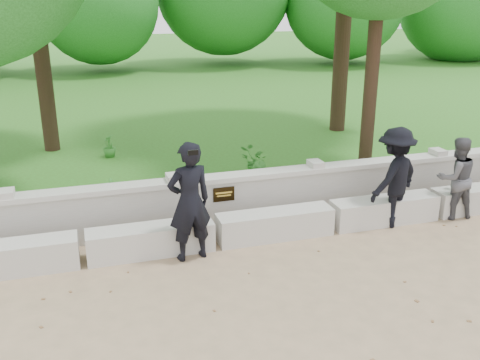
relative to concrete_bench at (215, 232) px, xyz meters
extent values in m
plane|color=tan|center=(0.00, -1.90, -0.22)|extent=(80.00, 80.00, 0.00)
cube|color=#305619|center=(0.00, 12.10, -0.10)|extent=(40.00, 22.00, 0.25)
cube|color=beige|center=(-3.00, 0.00, 0.00)|extent=(1.90, 0.45, 0.45)
cube|color=beige|center=(-1.00, 0.00, 0.00)|extent=(1.90, 0.45, 0.45)
cube|color=beige|center=(1.00, 0.00, 0.00)|extent=(1.90, 0.45, 0.45)
cube|color=beige|center=(3.00, 0.00, 0.00)|extent=(1.90, 0.45, 0.45)
cube|color=#B7B4AD|center=(0.00, 0.70, 0.18)|extent=(12.50, 0.25, 0.82)
cube|color=beige|center=(0.00, 0.70, 0.64)|extent=(12.50, 0.35, 0.08)
cube|color=black|center=(0.30, 0.56, 0.40)|extent=(0.36, 0.02, 0.24)
imported|color=black|center=(-0.45, -0.31, 0.68)|extent=(0.72, 0.54, 1.80)
cube|color=black|center=(-0.45, -0.67, 1.52)|extent=(0.14, 0.05, 0.07)
imported|color=#48484D|center=(4.28, -0.13, 0.50)|extent=(0.76, 0.61, 1.46)
imported|color=black|center=(3.07, -0.10, 0.63)|extent=(1.27, 1.04, 1.71)
cylinder|color=#382619|center=(-2.53, 5.59, 2.64)|extent=(0.35, 0.35, 5.22)
cylinder|color=#382619|center=(3.86, 2.20, 2.09)|extent=(0.28, 0.28, 4.14)
cylinder|color=#382619|center=(4.83, 5.40, 3.05)|extent=(0.41, 0.41, 6.05)
imported|color=#317628|center=(-1.44, 1.40, 0.29)|extent=(0.33, 0.26, 0.54)
imported|color=#317628|center=(1.24, 1.40, 0.32)|extent=(0.42, 0.41, 0.59)
imported|color=#317628|center=(1.41, 2.26, 0.33)|extent=(0.64, 0.58, 0.62)
imported|color=#317628|center=(-1.27, 4.59, 0.29)|extent=(0.30, 0.32, 0.52)
camera|label=1|loc=(-1.86, -7.39, 3.51)|focal=40.00mm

